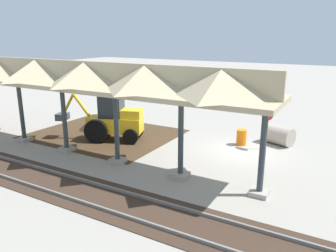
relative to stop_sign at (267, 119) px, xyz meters
name	(u,v)px	position (x,y,z in m)	size (l,w,h in m)	color
ground_plane	(241,151)	(1.06, 0.95, -1.74)	(120.00, 120.00, 0.00)	gray
dirt_work_zone	(105,134)	(9.63, 2.19, -1.73)	(8.79, 7.00, 0.01)	#42301E
platform_canopy	(86,76)	(7.60, 5.65, 2.43)	(18.70, 3.20, 4.90)	#9E998E
rail_tracks	(170,218)	(1.06, 8.91, -1.71)	(60.00, 2.58, 0.15)	slate
stop_sign	(267,119)	(0.00, 0.00, 0.00)	(0.68, 0.40, 2.41)	gray
backhoe	(113,119)	(8.37, 2.83, -0.47)	(5.25, 2.98, 2.82)	yellow
dirt_mound	(94,129)	(11.03, 1.61, -1.74)	(4.01, 4.01, 1.82)	#42301E
concrete_pipe	(278,135)	(-0.43, -1.23, -1.20)	(1.87, 1.57, 1.08)	#9E9384
traffic_barrel	(241,137)	(1.37, -0.04, -1.29)	(0.56, 0.56, 0.90)	orange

